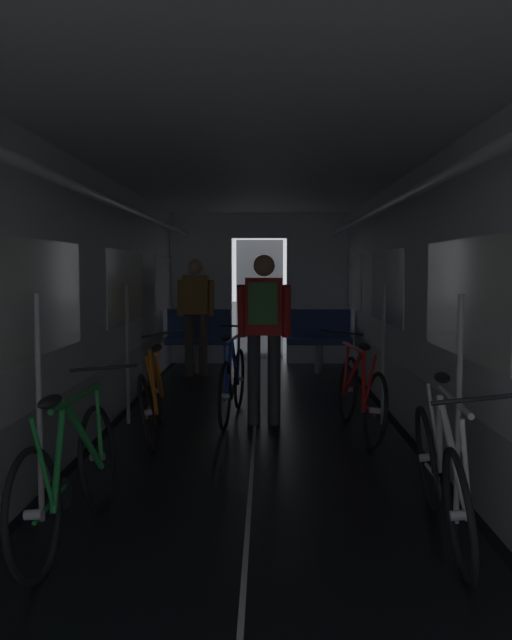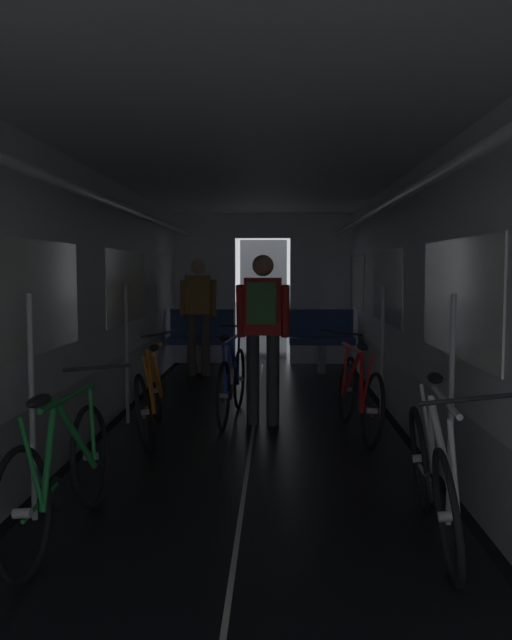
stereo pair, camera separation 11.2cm
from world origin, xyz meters
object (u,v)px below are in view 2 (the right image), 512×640
Objects in this scene: bench_seat_far_right at (321,335)px; bicycle_orange at (150,396)px; bench_seat_far_left at (201,334)px; person_cyclist_aisle at (263,323)px; bicycle_blue_in_aisle at (232,382)px; bicycle_green at (61,473)px; bicycle_white at (433,475)px; person_standing_near_bench at (198,309)px; bicycle_red at (358,394)px.

bicycle_orange reaches higher than bench_seat_far_right.
person_cyclist_aisle is (0.99, -3.42, 0.45)m from bench_seat_far_left.
bicycle_orange is at bearing -133.44° from bicycle_blue_in_aisle.
bicycle_green is (-0.06, -2.36, 0.00)m from bicycle_orange.
bicycle_white is (0.21, -6.22, -0.19)m from bench_seat_far_right.
bench_seat_far_left is 0.55m from person_standing_near_bench.
bicycle_green is 2.12m from bicycle_white.
person_cyclist_aisle is 3.20m from person_standing_near_bench.
person_cyclist_aisle is (-0.81, -3.42, 0.45)m from bench_seat_far_right.
bicycle_green is 1.00× the size of person_cyclist_aisle.
bicycle_white is (2.12, 0.04, -0.00)m from bicycle_green.
bicycle_white is at bearing -69.94° from person_cyclist_aisle.
person_standing_near_bench is at bearing -89.59° from bench_seat_far_left.
bench_seat_far_left and bench_seat_far_right have the same top height.
person_cyclist_aisle and person_standing_near_bench have the same top height.
bench_seat_far_left is 0.58× the size of bicycle_orange.
bicycle_green is 1.00× the size of bicycle_red.
bicycle_orange reaches higher than bicycle_blue_in_aisle.
person_cyclist_aisle is at bearing 110.06° from bicycle_white.
bench_seat_far_right reaches higher than bicycle_blue_in_aisle.
bicycle_white is at bearing -88.03° from bench_seat_far_right.
bench_seat_far_left is 4.24m from bicycle_red.
person_cyclist_aisle is at bearing -103.30° from bench_seat_far_right.
person_standing_near_bench is (-1.89, 3.41, 0.59)m from bicycle_red.
person_standing_near_bench is (-0.66, 2.77, 0.59)m from bicycle_blue_in_aisle.
bicycle_red is (1.99, 2.47, -0.00)m from bicycle_green.
person_cyclist_aisle is at bearing 157.85° from bicycle_red.
bicycle_white is at bearing -71.00° from person_standing_near_bench.
person_cyclist_aisle is 0.76m from bicycle_blue_in_aisle.
person_cyclist_aisle is (1.09, 2.84, 0.63)m from bicycle_green.
person_standing_near_bench reaches higher than bicycle_white.
person_standing_near_bench reaches higher than bench_seat_far_left.
bench_seat_far_right is at bearing 70.20° from bicycle_blue_in_aisle.
person_standing_near_bench reaches higher than bicycle_orange.
bench_seat_far_left reaches higher than bicycle_blue_in_aisle.
bench_seat_far_right is at bearing 91.38° from bicycle_red.
bench_seat_far_left is at bearing 101.93° from bicycle_blue_in_aisle.
bicycle_green is 3.18m from bicycle_red.
person_standing_near_bench is at bearing 108.01° from person_cyclist_aisle.
person_cyclist_aisle is (-0.90, 0.37, 0.63)m from bicycle_red.
bench_seat_far_right is 1.88m from person_standing_near_bench.
bicycle_red is 1.38m from bicycle_blue_in_aisle.
bench_seat_far_left is at bearing 180.00° from bench_seat_far_right.
bicycle_white reaches higher than bicycle_green.
person_standing_near_bench is (-1.80, -0.38, 0.41)m from bench_seat_far_right.
bench_seat_far_right and bicycle_white have the same top height.
bicycle_orange is 1.01× the size of person_cyclist_aisle.
bench_seat_far_left and bicycle_white have the same top height.
bench_seat_far_right is 0.58× the size of bicycle_red.
bench_seat_far_left is at bearing 89.06° from bicycle_green.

